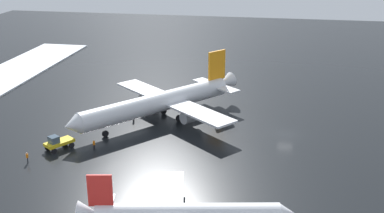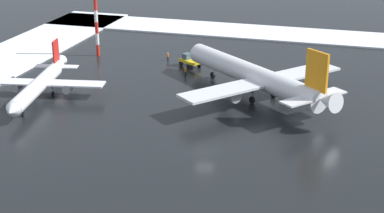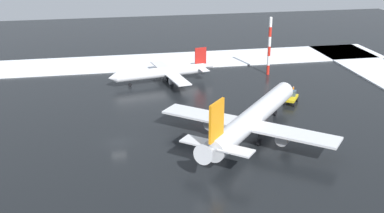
{
  "view_description": "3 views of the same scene",
  "coord_description": "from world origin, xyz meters",
  "views": [
    {
      "loc": [
        -2.38,
        -78.92,
        33.37
      ],
      "look_at": [
        -16.92,
        1.4,
        3.51
      ],
      "focal_mm": 45.0,
      "sensor_mm": 36.0,
      "label": 1
    },
    {
      "loc": [
        69.4,
        18.41,
        34.17
      ],
      "look_at": [
        -7.38,
        -3.98,
        3.28
      ],
      "focal_mm": 55.0,
      "sensor_mm": 36.0,
      "label": 2
    },
    {
      "loc": [
        1.53,
        75.72,
        34.87
      ],
      "look_at": [
        -13.07,
        -1.18,
        5.21
      ],
      "focal_mm": 45.0,
      "sensor_mm": 36.0,
      "label": 3
    }
  ],
  "objects": [
    {
      "name": "ground_crew_mid_apron",
      "position": [
        -38.92,
        -18.28,
        0.97
      ],
      "size": [
        0.36,
        0.36,
        1.71
      ],
      "rotation": [
        0.0,
        0.0,
        3.66
      ],
      "color": "black",
      "rests_on": "ground_plane"
    },
    {
      "name": "pushback_tug",
      "position": [
        -36.37,
        -12.99,
        1.28
      ],
      "size": [
        4.38,
        5.05,
        2.5
      ],
      "rotation": [
        0.0,
        0.0,
        4.12
      ],
      "color": "gold",
      "rests_on": "ground_plane"
    },
    {
      "name": "antenna_mast",
      "position": [
        -38.36,
        -33.36,
        7.13
      ],
      "size": [
        0.7,
        0.7,
        14.27
      ],
      "color": "red",
      "rests_on": "ground_plane"
    },
    {
      "name": "ground_plane",
      "position": [
        0.0,
        0.0,
        0.0
      ],
      "size": [
        240.0,
        240.0,
        0.0
      ],
      "primitive_type": "plane",
      "color": "black"
    },
    {
      "name": "snow_bank_left",
      "position": [
        -67.0,
        0.0,
        0.17
      ],
      "size": [
        14.0,
        116.0,
        0.33
      ],
      "primitive_type": "cube",
      "color": "white",
      "rests_on": "ground_plane"
    },
    {
      "name": "ground_crew_near_tug",
      "position": [
        -28.01,
        1.31,
        0.97
      ],
      "size": [
        0.36,
        0.36,
        1.71
      ],
      "rotation": [
        0.0,
        0.0,
        5.77
      ],
      "color": "black",
      "rests_on": "ground_plane"
    },
    {
      "name": "ground_crew_beside_wing",
      "position": [
        -30.6,
        -12.04,
        0.97
      ],
      "size": [
        0.36,
        0.36,
        1.71
      ],
      "rotation": [
        0.0,
        0.0,
        5.64
      ],
      "color": "black",
      "rests_on": "ground_plane"
    },
    {
      "name": "airplane_distant_tail",
      "position": [
        -22.91,
        2.42,
        3.7
      ],
      "size": [
        28.51,
        31.03,
        11.18
      ],
      "rotation": [
        0.0,
        0.0,
        4.01
      ],
      "color": "silver",
      "rests_on": "ground_plane"
    },
    {
      "name": "airplane_parked_starboard",
      "position": [
        -12.05,
        -31.71,
        2.5
      ],
      "size": [
        25.38,
        21.22,
        7.57
      ],
      "rotation": [
        0.0,
        0.0,
        0.19
      ],
      "color": "white",
      "rests_on": "ground_plane"
    }
  ]
}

